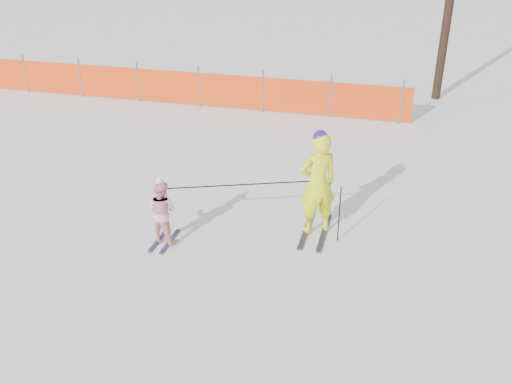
% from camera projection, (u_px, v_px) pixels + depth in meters
% --- Properties ---
extents(ground, '(120.00, 120.00, 0.00)m').
position_uv_depth(ground, '(249.00, 254.00, 10.14)').
color(ground, white).
rests_on(ground, ground).
extents(adult, '(0.86, 1.41, 2.06)m').
position_uv_depth(adult, '(318.00, 183.00, 10.37)').
color(adult, black).
rests_on(adult, ground).
extents(child, '(0.66, 0.86, 1.39)m').
position_uv_depth(child, '(162.00, 211.00, 10.25)').
color(child, black).
rests_on(child, ground).
extents(ski_poles, '(3.00, 0.96, 1.10)m').
position_uv_depth(ski_poles, '(270.00, 194.00, 10.23)').
color(ski_poles, black).
rests_on(ski_poles, ground).
extents(safety_fence, '(14.34, 0.06, 1.25)m').
position_uv_depth(safety_fence, '(173.00, 87.00, 17.48)').
color(safety_fence, '#595960').
rests_on(safety_fence, ground).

